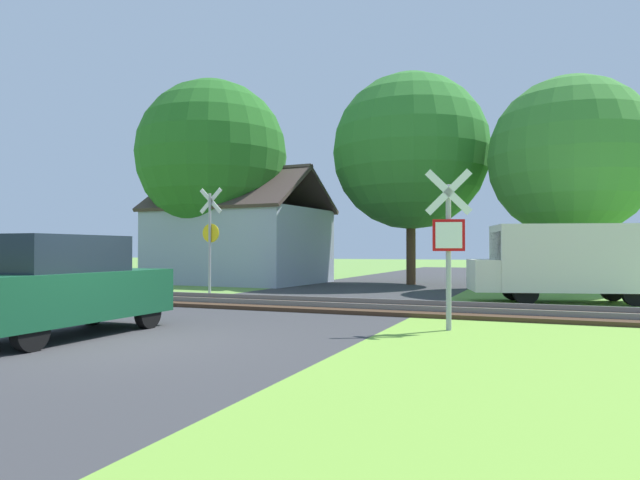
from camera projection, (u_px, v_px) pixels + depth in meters
name	position (u px, v px, depth m)	size (l,w,h in m)	color
ground_plane	(117.00, 344.00, 9.22)	(160.00, 160.00, 0.00)	#6B9942
road_asphalt	(189.00, 328.00, 11.07)	(7.21, 80.00, 0.01)	#38383A
grass_verge	(562.00, 427.00, 4.90)	(6.00, 20.00, 0.01)	#75A83B
rail_track	(289.00, 304.00, 15.32)	(60.00, 2.60, 0.22)	#422D1E
stop_sign_near	(449.00, 239.00, 10.76)	(0.86, 0.23, 3.05)	#9E9EA5
crossing_sign_far	(210.00, 233.00, 19.26)	(0.88, 0.13, 3.62)	#9E9EA5
house	(240.00, 243.00, 26.26)	(7.80, 6.31, 5.26)	#99A3B7
tree_center	(411.00, 152.00, 25.01)	(6.85, 6.85, 9.27)	#513823
tree_left	(212.00, 155.00, 25.69)	(6.75, 6.75, 9.16)	#513823
tree_right	(571.00, 157.00, 21.10)	(5.99, 5.99, 7.95)	#513823
mail_truck	(564.00, 260.00, 16.35)	(5.22, 3.08, 2.24)	silver
parked_car	(64.00, 286.00, 9.99)	(1.67, 4.01, 1.78)	#144C2D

